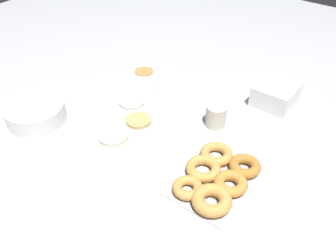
# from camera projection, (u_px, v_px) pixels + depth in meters

# --- Properties ---
(ground_plane) EXTENTS (3.00, 3.00, 0.00)m
(ground_plane) POSITION_uv_depth(u_px,v_px,m) (157.00, 112.00, 1.32)
(ground_plane) COLOR #B2B5BA
(pancake_0) EXTENTS (0.09, 0.09, 0.01)m
(pancake_0) POSITION_uv_depth(u_px,v_px,m) (139.00, 121.00, 1.27)
(pancake_0) COLOR tan
(pancake_0) RESTS_ON ground_plane
(pancake_1) EXTENTS (0.09, 0.09, 0.01)m
(pancake_1) POSITION_uv_depth(u_px,v_px,m) (163.00, 84.00, 1.47)
(pancake_1) COLOR beige
(pancake_1) RESTS_ON ground_plane
(pancake_2) EXTENTS (0.10, 0.10, 0.01)m
(pancake_2) POSITION_uv_depth(u_px,v_px,m) (132.00, 102.00, 1.36)
(pancake_2) COLOR beige
(pancake_2) RESTS_ON ground_plane
(pancake_3) EXTENTS (0.08, 0.08, 0.01)m
(pancake_3) POSITION_uv_depth(u_px,v_px,m) (144.00, 71.00, 1.55)
(pancake_3) COLOR #B27F42
(pancake_3) RESTS_ON ground_plane
(pancake_4) EXTENTS (0.10, 0.10, 0.01)m
(pancake_4) POSITION_uv_depth(u_px,v_px,m) (113.00, 136.00, 1.20)
(pancake_4) COLOR beige
(pancake_4) RESTS_ON ground_plane
(donut_tray) EXTENTS (0.28, 0.20, 0.04)m
(donut_tray) POSITION_uv_depth(u_px,v_px,m) (216.00, 178.00, 1.03)
(donut_tray) COLOR #ADAFB5
(donut_tray) RESTS_ON ground_plane
(batter_bowl) EXTENTS (0.21, 0.21, 0.06)m
(batter_bowl) POSITION_uv_depth(u_px,v_px,m) (36.00, 113.00, 1.26)
(batter_bowl) COLOR white
(batter_bowl) RESTS_ON ground_plane
(container_stack) EXTENTS (0.15, 0.14, 0.08)m
(container_stack) POSITION_uv_depth(u_px,v_px,m) (275.00, 94.00, 1.34)
(container_stack) COLOR white
(container_stack) RESTS_ON ground_plane
(paper_cup) EXTENTS (0.07, 0.07, 0.08)m
(paper_cup) POSITION_uv_depth(u_px,v_px,m) (216.00, 116.00, 1.24)
(paper_cup) COLOR beige
(paper_cup) RESTS_ON ground_plane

